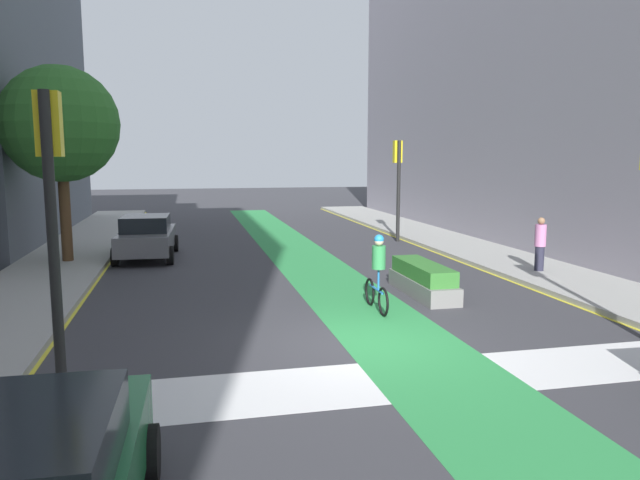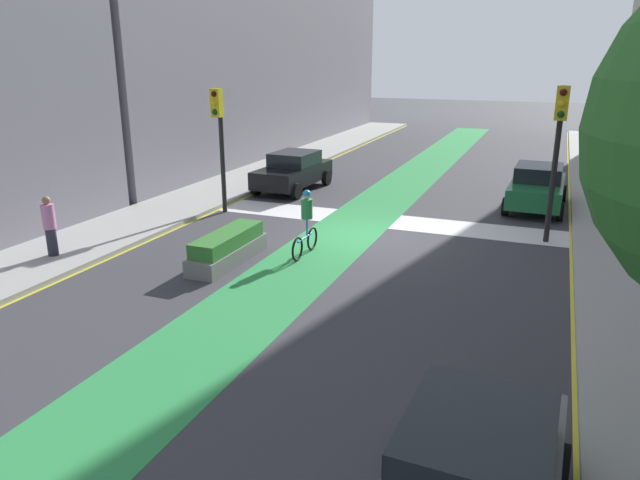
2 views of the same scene
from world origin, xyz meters
TOP-DOWN VIEW (x-y plane):
  - ground_plane at (0.00, 0.00)m, footprint 120.00×120.00m
  - bike_lane_paint at (0.77, 0.00)m, footprint 2.40×60.00m
  - crosswalk_band at (0.00, -2.00)m, footprint 12.00×1.80m
  - sidewalk_left at (-7.50, 0.00)m, footprint 3.00×60.00m
  - curb_stripe_left at (-6.00, 0.00)m, footprint 0.16×60.00m
  - sidewalk_right at (7.50, 0.00)m, footprint 3.00×60.00m
  - curb_stripe_right at (6.00, 0.00)m, footprint 0.16×60.00m
  - traffic_signal_near_right at (5.63, -0.93)m, footprint 0.35×0.52m
  - traffic_signal_near_left at (-5.25, -1.42)m, footprint 0.35×0.52m
  - car_black_right_near at (4.83, -5.30)m, footprint 2.19×4.28m
  - car_green_left_near at (-4.75, -5.75)m, footprint 2.11×4.24m
  - cyclist_in_lane at (1.04, 2.26)m, footprint 0.32×1.73m
  - pedestrian_sidewalk_right_a at (7.30, 5.31)m, footprint 0.34×0.34m
  - median_planter at (2.77, 3.65)m, footprint 0.85×3.05m

SIDE VIEW (x-z plane):
  - ground_plane at x=0.00m, z-range 0.00..0.00m
  - crosswalk_band at x=0.00m, z-range 0.00..0.01m
  - bike_lane_paint at x=0.77m, z-range 0.00..0.01m
  - curb_stripe_left at x=-6.00m, z-range 0.00..0.01m
  - curb_stripe_right at x=6.00m, z-range 0.00..0.01m
  - sidewalk_left at x=-7.50m, z-range 0.00..0.15m
  - sidewalk_right at x=7.50m, z-range 0.00..0.15m
  - median_planter at x=2.77m, z-range -0.02..0.83m
  - car_black_right_near at x=4.83m, z-range 0.02..1.59m
  - car_green_left_near at x=-4.75m, z-range 0.02..1.59m
  - cyclist_in_lane at x=1.04m, z-range 0.04..1.90m
  - pedestrian_sidewalk_right_a at x=7.30m, z-range 0.16..1.82m
  - traffic_signal_near_right at x=5.63m, z-range 0.87..5.20m
  - traffic_signal_near_left at x=-5.25m, z-range 0.91..5.51m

